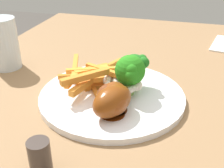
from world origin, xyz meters
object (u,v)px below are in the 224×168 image
(dining_table, at_px, (128,124))
(dinner_plate, at_px, (112,96))
(broccoli_floret_back, at_px, (128,73))
(chicken_drumstick_extra, at_px, (112,100))
(water_glass, at_px, (3,44))
(chicken_drumstick_far, at_px, (115,97))
(chicken_drumstick_near, at_px, (110,97))
(broccoli_floret_middle, at_px, (130,71))
(carrot_fries_pile, at_px, (93,77))
(broccoli_floret_front, at_px, (135,66))
(pepper_shaker, at_px, (40,157))

(dining_table, relative_size, dinner_plate, 3.70)
(broccoli_floret_back, bearing_deg, chicken_drumstick_extra, -7.89)
(dining_table, height_order, water_glass, water_glass)
(dinner_plate, relative_size, chicken_drumstick_far, 2.02)
(chicken_drumstick_near, distance_m, chicken_drumstick_extra, 0.01)
(broccoli_floret_middle, distance_m, water_glass, 0.32)
(carrot_fries_pile, bearing_deg, chicken_drumstick_far, 41.79)
(dinner_plate, height_order, chicken_drumstick_extra, chicken_drumstick_extra)
(broccoli_floret_middle, xyz_separation_m, chicken_drumstick_near, (0.06, -0.02, -0.03))
(broccoli_floret_front, height_order, chicken_drumstick_extra, broccoli_floret_front)
(broccoli_floret_middle, xyz_separation_m, carrot_fries_pile, (-0.01, -0.08, -0.03))
(broccoli_floret_back, xyz_separation_m, carrot_fries_pile, (-0.01, -0.07, -0.02))
(dining_table, xyz_separation_m, water_glass, (-0.01, -0.30, 0.16))
(broccoli_floret_back, bearing_deg, pepper_shaker, -17.04)
(carrot_fries_pile, bearing_deg, broccoli_floret_back, 82.79)
(dinner_plate, bearing_deg, chicken_drumstick_extra, 15.03)
(broccoli_floret_middle, bearing_deg, chicken_drumstick_extra, -12.23)
(broccoli_floret_middle, height_order, broccoli_floret_back, broccoli_floret_middle)
(chicken_drumstick_far, bearing_deg, dinner_plate, -159.63)
(dining_table, bearing_deg, water_glass, -91.24)
(dinner_plate, xyz_separation_m, chicken_drumstick_extra, (0.06, 0.02, 0.03))
(broccoli_floret_back, distance_m, water_glass, 0.31)
(pepper_shaker, bearing_deg, broccoli_floret_back, 162.96)
(broccoli_floret_middle, height_order, chicken_drumstick_near, broccoli_floret_middle)
(broccoli_floret_middle, relative_size, chicken_drumstick_near, 0.65)
(broccoli_floret_middle, height_order, pepper_shaker, broccoli_floret_middle)
(broccoli_floret_back, relative_size, chicken_drumstick_near, 0.54)
(dinner_plate, relative_size, carrot_fries_pile, 1.66)
(dining_table, xyz_separation_m, dinner_plate, (0.07, -0.02, 0.11))
(chicken_drumstick_far, bearing_deg, broccoli_floret_front, 170.66)
(dining_table, distance_m, broccoli_floret_front, 0.16)
(broccoli_floret_front, height_order, chicken_drumstick_near, broccoli_floret_front)
(chicken_drumstick_extra, height_order, water_glass, water_glass)
(broccoli_floret_back, relative_size, pepper_shaker, 1.27)
(dining_table, xyz_separation_m, carrot_fries_pile, (0.05, -0.06, 0.14))
(dinner_plate, bearing_deg, dining_table, 163.99)
(carrot_fries_pile, xyz_separation_m, chicken_drumstick_extra, (0.08, 0.06, 0.00))
(chicken_drumstick_near, height_order, chicken_drumstick_extra, chicken_drumstick_extra)
(chicken_drumstick_near, xyz_separation_m, water_glass, (-0.13, -0.29, 0.02))
(dining_table, height_order, chicken_drumstick_extra, chicken_drumstick_extra)
(chicken_drumstick_extra, bearing_deg, dinner_plate, -164.97)
(carrot_fries_pile, xyz_separation_m, chicken_drumstick_near, (0.07, 0.05, 0.00))
(broccoli_floret_middle, relative_size, chicken_drumstick_far, 0.57)
(broccoli_floret_front, xyz_separation_m, chicken_drumstick_far, (0.09, -0.02, -0.02))
(chicken_drumstick_near, relative_size, chicken_drumstick_far, 0.87)
(dinner_plate, bearing_deg, broccoli_floret_back, 110.00)
(pepper_shaker, bearing_deg, water_glass, -139.64)
(water_glass, bearing_deg, pepper_shaker, 40.36)
(chicken_drumstick_near, xyz_separation_m, chicken_drumstick_extra, (0.01, 0.01, 0.00))
(dining_table, distance_m, chicken_drumstick_extra, 0.19)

